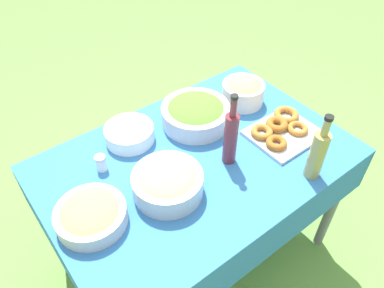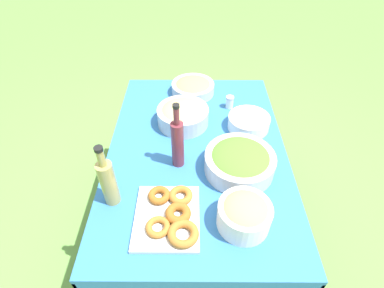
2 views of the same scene
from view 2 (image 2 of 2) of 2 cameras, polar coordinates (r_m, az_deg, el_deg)
The scene contains 11 objects.
ground_plane at distance 2.12m, azimuth 0.72°, elevation -15.93°, with size 14.00×14.00×0.00m, color #609342.
picnic_table at distance 1.59m, azimuth 0.93°, elevation -3.52°, with size 1.33×0.90×0.76m.
salad_bowl at distance 1.40m, azimuth 9.09°, elevation -3.24°, with size 0.32×0.32×0.11m.
pasta_bowl at distance 1.64m, azimuth -1.75°, elevation 5.64°, with size 0.28×0.28×0.12m.
donut_platter at distance 1.24m, azimuth -4.04°, elevation -13.43°, with size 0.33×0.28×0.05m.
plate_stack at distance 1.65m, azimuth 10.74°, elevation 4.08°, with size 0.22×0.22×0.07m.
olive_oil_bottle at distance 1.26m, azimuth -15.71°, elevation -6.88°, with size 0.07×0.07×0.31m.
wine_bottle at distance 1.36m, azimuth -2.77°, elevation 0.30°, with size 0.06×0.06×0.34m.
bread_bowl at distance 1.20m, azimuth 9.95°, elevation -12.95°, with size 0.21×0.21×0.13m.
fruit_bowl at distance 1.90m, azimuth 0.18°, elevation 10.78°, with size 0.26×0.26×0.08m.
salt_shaker at distance 1.79m, azimuth 7.18°, elevation 7.94°, with size 0.05×0.05×0.07m.
Camera 2 is at (1.10, -0.02, 1.82)m, focal length 28.00 mm.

